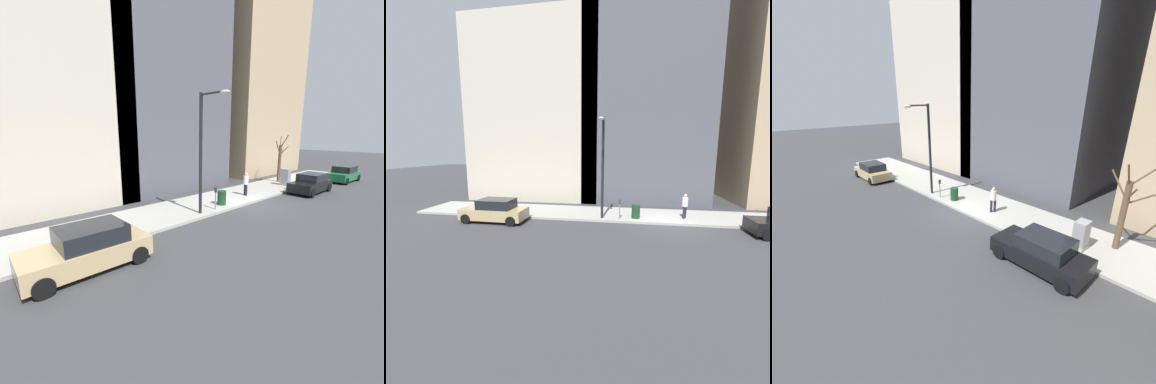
# 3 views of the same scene
# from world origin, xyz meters

# --- Properties ---
(ground_plane) EXTENTS (120.00, 120.00, 0.00)m
(ground_plane) POSITION_xyz_m (0.00, 0.00, 0.00)
(ground_plane) COLOR #38383A
(sidewalk) EXTENTS (4.00, 36.00, 0.15)m
(sidewalk) POSITION_xyz_m (2.00, 0.00, 0.07)
(sidewalk) COLOR #9E9B93
(sidewalk) RESTS_ON ground
(parked_car_black) EXTENTS (1.93, 4.20, 1.52)m
(parked_car_black) POSITION_xyz_m (-1.18, -6.31, 0.74)
(parked_car_black) COLOR black
(parked_car_black) RESTS_ON ground
(parked_car_tan) EXTENTS (2.00, 4.24, 1.52)m
(parked_car_tan) POSITION_xyz_m (-1.02, 11.12, 0.74)
(parked_car_tan) COLOR tan
(parked_car_tan) RESTS_ON ground
(parking_meter) EXTENTS (0.14, 0.10, 1.35)m
(parking_meter) POSITION_xyz_m (0.45, 3.01, 0.98)
(parking_meter) COLOR slate
(parking_meter) RESTS_ON sidewalk
(utility_box) EXTENTS (0.83, 0.61, 1.43)m
(utility_box) POSITION_xyz_m (1.30, -6.94, 0.85)
(utility_box) COLOR #A8A399
(utility_box) RESTS_ON sidewalk
(streetlamp) EXTENTS (1.97, 0.32, 6.50)m
(streetlamp) POSITION_xyz_m (0.28, 4.18, 4.02)
(streetlamp) COLOR black
(streetlamp) RESTS_ON sidewalk
(bare_tree) EXTENTS (1.23, 1.85, 4.31)m
(bare_tree) POSITION_xyz_m (2.60, -8.15, 2.06)
(bare_tree) COLOR brown
(bare_tree) RESTS_ON sidewalk
(trash_bin) EXTENTS (0.56, 0.56, 0.90)m
(trash_bin) POSITION_xyz_m (0.90, 1.93, 0.60)
(trash_bin) COLOR #14381E
(trash_bin) RESTS_ON sidewalk
(pedestrian_near_meter) EXTENTS (0.37, 0.36, 1.66)m
(pedestrian_near_meter) POSITION_xyz_m (1.39, -1.29, 1.09)
(pedestrian_near_meter) COLOR #1E1E2D
(pedestrian_near_meter) RESTS_ON sidewalk
(office_block_center) EXTENTS (10.79, 10.79, 23.98)m
(office_block_center) POSITION_xyz_m (10.89, 1.03, 11.99)
(office_block_center) COLOR #4C4C56
(office_block_center) RESTS_ON ground
(office_tower_right) EXTENTS (12.20, 12.20, 16.35)m
(office_tower_right) POSITION_xyz_m (11.60, 11.17, 8.17)
(office_tower_right) COLOR #BCB29E
(office_tower_right) RESTS_ON ground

